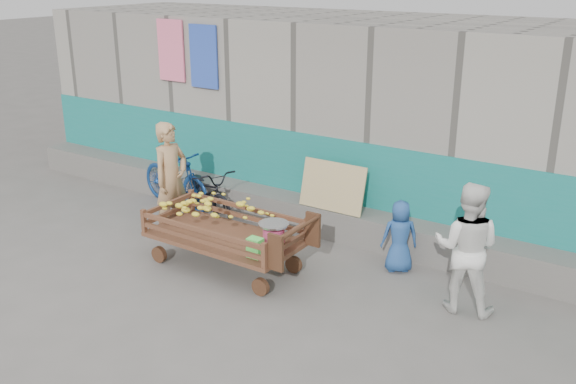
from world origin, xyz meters
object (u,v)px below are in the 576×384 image
Objects in this scene: woman at (467,248)px; child at (400,236)px; banana_cart at (222,222)px; bench at (186,224)px; vendor_man at (171,179)px; bicycle_blue at (175,178)px; bicycle_dark at (206,192)px.

child is at bearing -35.77° from woman.
banana_cart reaches higher than bench.
vendor_man is 1.09× the size of woman.
bench is at bearing -75.78° from vendor_man.
bench is 0.59× the size of bicycle_blue.
woman is (4.32, 0.19, -0.07)m from vendor_man.
child is at bearing -67.61° from bicycle_dark.
child is at bearing -82.62° from bicycle_blue.
vendor_man reaches higher than child.
banana_cart is at bearing -24.99° from bench.
vendor_man reaches higher than bicycle_blue.
bench is 1.01× the size of child.
bicycle_dark is at bearing -35.67° from child.
child is 3.30m from bicycle_dark.
bicycle_blue reaches higher than banana_cart.
vendor_man is 4.33m from woman.
vendor_man is at bearing -156.55° from bicycle_dark.
banana_cart is 2.31m from child.
woman is (4.13, 0.14, 0.60)m from bench.
woman reaches higher than bicycle_blue.
child reaches higher than bench.
bicycle_dark is (-0.19, 0.71, 0.25)m from bench.
bicycle_blue is (-5.08, 0.69, -0.28)m from woman.
woman is 4.37m from bicycle_dark.
banana_cart is at bearing 3.19° from woman.
woman is (3.00, 0.67, 0.14)m from banana_cart.
banana_cart is 1.32m from bench.
vendor_man is (-0.19, -0.05, 0.67)m from bench.
banana_cart is at bearing -109.76° from bicycle_dark.
bench is 0.70m from vendor_man.
bicycle_dark is (0.00, 0.76, -0.42)m from vendor_man.
bicycle_dark reaches higher than bench.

